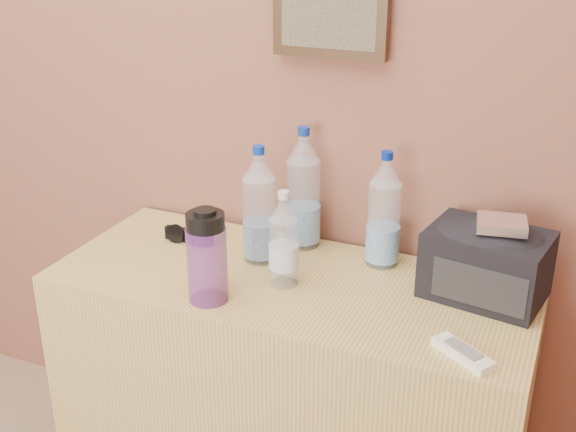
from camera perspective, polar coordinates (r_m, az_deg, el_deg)
The scene contains 11 objects.
picture_frame at distance 1.86m, azimuth 3.37°, elevation 16.17°, with size 0.30×0.03×0.25m, color #382311, non-canonical shape.
dresser at distance 2.04m, azimuth 0.19°, elevation -14.45°, with size 1.22×0.51×0.76m, color #B1894A.
pet_large_a at distance 1.88m, azimuth -2.26°, elevation 0.41°, with size 0.09×0.09×0.32m.
pet_large_b at distance 1.96m, azimuth 1.21°, elevation 1.73°, with size 0.09×0.09×0.34m.
pet_large_c at distance 1.87m, azimuth 7.59°, elevation 0.03°, with size 0.08×0.08×0.31m.
pet_small at distance 1.77m, azimuth -0.34°, elevation -2.22°, with size 0.07×0.07×0.25m.
nalgene_bottle at distance 1.70m, azimuth -6.43°, elevation -3.18°, with size 0.10×0.10×0.23m.
sunglasses at distance 2.04m, azimuth -7.83°, elevation -1.55°, with size 0.15×0.05×0.04m, color black, non-canonical shape.
ac_remote at distance 1.57m, azimuth 13.65°, elevation -10.51°, with size 0.14×0.05×0.02m, color silver.
toiletry_bag at distance 1.78m, azimuth 15.43°, elevation -3.39°, with size 0.28×0.20×0.19m, color black, non-canonical shape.
foil_packet at distance 1.72m, azimuth 16.53°, elevation -0.62°, with size 0.11×0.09×0.02m, color white.
Camera 1 is at (1.09, 0.24, 1.63)m, focal length 45.00 mm.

